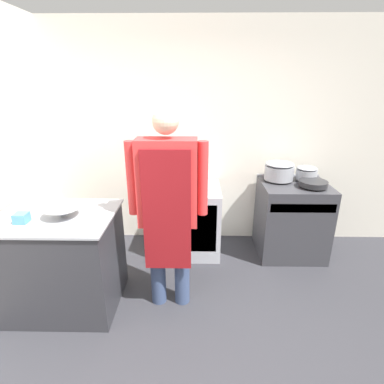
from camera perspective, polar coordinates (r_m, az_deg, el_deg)
The scene contains 11 objects.
ground_plane at distance 2.53m, azimuth -2.27°, elevation -32.18°, with size 14.00×14.00×0.00m, color #2D2D33.
wall_back at distance 3.76m, azimuth -0.73°, elevation 10.26°, with size 8.00×0.05×2.70m.
prep_counter at distance 3.07m, azimuth -23.49°, elevation -11.91°, with size 1.02×0.79×0.92m.
stove at distance 3.82m, azimuth 18.37°, elevation -4.89°, with size 0.77×0.67×0.91m.
fridge_unit at distance 3.69m, azimuth -0.22°, elevation -5.29°, with size 0.69×0.66×0.83m.
person_cook at distance 2.56m, azimuth -4.63°, elevation -1.74°, with size 0.68×0.24×1.82m.
mixing_bowl at distance 2.79m, azimuth -23.40°, elevation -3.51°, with size 0.32×0.32×0.09m.
plastic_tub at distance 2.83m, azimuth -29.73°, elevation -4.31°, with size 0.10×0.10×0.08m.
stock_pot at distance 3.68m, azimuth 16.27°, elevation 3.97°, with size 0.34×0.34×0.22m.
saute_pan at distance 3.59m, azimuth 22.09°, elevation 1.54°, with size 0.31×0.31×0.06m.
sauce_pot at distance 3.79m, azimuth 20.99°, elevation 3.42°, with size 0.24×0.24×0.16m.
Camera 1 is at (0.11, -1.54, 2.01)m, focal length 28.00 mm.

